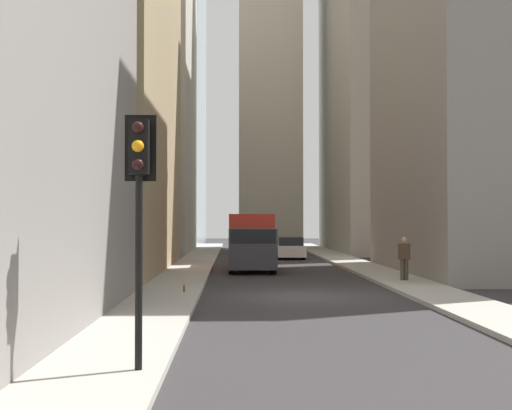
{
  "coord_description": "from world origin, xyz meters",
  "views": [
    {
      "loc": [
        -22.17,
        2.28,
        2.58
      ],
      "look_at": [
        18.96,
        0.91,
        3.47
      ],
      "focal_mm": 46.65,
      "sensor_mm": 36.0,
      "label": 1
    }
  ],
  "objects_px": {
    "sedan_white": "(290,248)",
    "discarded_bottle": "(184,289)",
    "delivery_truck": "(251,241)",
    "pedestrian": "(404,257)",
    "traffic_light_foreground": "(139,181)"
  },
  "relations": [
    {
      "from": "sedan_white",
      "to": "discarded_bottle",
      "type": "relative_size",
      "value": 15.93
    },
    {
      "from": "delivery_truck",
      "to": "pedestrian",
      "type": "distance_m",
      "value": 9.34
    },
    {
      "from": "discarded_bottle",
      "to": "delivery_truck",
      "type": "bearing_deg",
      "value": -12.76
    },
    {
      "from": "traffic_light_foreground",
      "to": "discarded_bottle",
      "type": "distance_m",
      "value": 11.9
    },
    {
      "from": "delivery_truck",
      "to": "sedan_white",
      "type": "height_order",
      "value": "delivery_truck"
    },
    {
      "from": "delivery_truck",
      "to": "traffic_light_foreground",
      "type": "bearing_deg",
      "value": 173.92
    },
    {
      "from": "discarded_bottle",
      "to": "traffic_light_foreground",
      "type": "bearing_deg",
      "value": -179.39
    },
    {
      "from": "sedan_white",
      "to": "pedestrian",
      "type": "xyz_separation_m",
      "value": [
        -17.22,
        -3.16,
        0.42
      ]
    },
    {
      "from": "sedan_white",
      "to": "discarded_bottle",
      "type": "bearing_deg",
      "value": 165.9
    },
    {
      "from": "delivery_truck",
      "to": "pedestrian",
      "type": "height_order",
      "value": "delivery_truck"
    },
    {
      "from": "sedan_white",
      "to": "pedestrian",
      "type": "relative_size",
      "value": 2.49
    },
    {
      "from": "pedestrian",
      "to": "discarded_bottle",
      "type": "distance_m",
      "value": 9.47
    },
    {
      "from": "sedan_white",
      "to": "traffic_light_foreground",
      "type": "xyz_separation_m",
      "value": [
        -32.82,
        5.23,
        2.54
      ]
    },
    {
      "from": "pedestrian",
      "to": "discarded_bottle",
      "type": "relative_size",
      "value": 6.39
    },
    {
      "from": "delivery_truck",
      "to": "sedan_white",
      "type": "bearing_deg",
      "value": -15.59
    }
  ]
}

